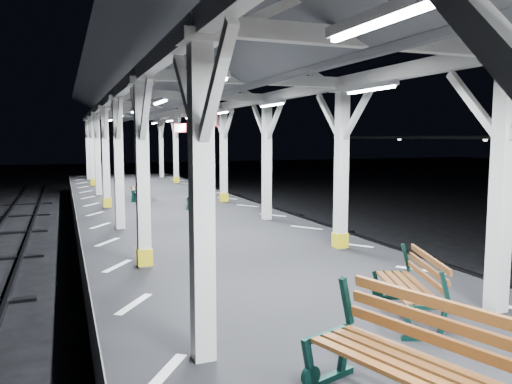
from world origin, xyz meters
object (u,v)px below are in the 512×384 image
bench_far (198,194)px  bench_extra (141,188)px  bench_near (418,358)px  bench_mid (414,285)px

bench_far → bench_extra: size_ratio=0.98×
bench_near → bench_mid: bench_near is taller
bench_extra → bench_near: bearing=-82.8°
bench_near → bench_mid: bearing=34.9°
bench_mid → bench_extra: (-1.44, 13.67, 0.01)m
bench_mid → bench_far: bench_mid is taller
bench_far → bench_mid: bearing=-73.2°
bench_near → bench_far: size_ratio=1.25×
bench_near → bench_mid: size_ratio=1.21×
bench_mid → bench_far: (0.04, 11.00, -0.01)m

